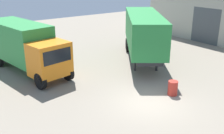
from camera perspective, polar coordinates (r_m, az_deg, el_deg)
ground_plane at (r=15.04m, az=7.91°, el=-7.72°), size 60.00×60.00×0.00m
container_trailer_green at (r=21.40m, az=6.89°, el=7.74°), size 8.77×7.43×3.87m
box_truck_orange at (r=20.15m, az=-18.58°, el=4.64°), size 8.48×3.66×3.51m
oil_drum at (r=16.06m, az=13.09°, el=-4.48°), size 0.58×0.58×0.88m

